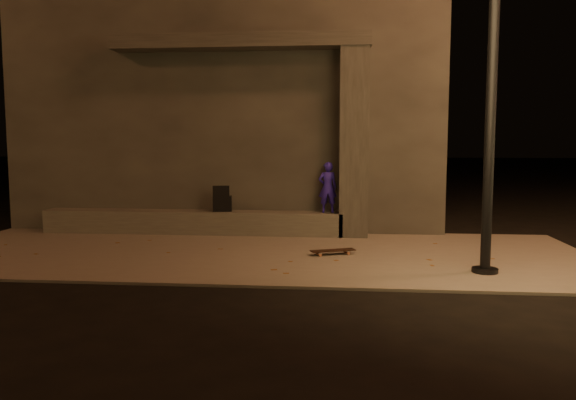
# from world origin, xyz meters

# --- Properties ---
(ground) EXTENTS (120.00, 120.00, 0.00)m
(ground) POSITION_xyz_m (0.00, 0.00, 0.00)
(ground) COLOR black
(ground) RESTS_ON ground
(sidewalk) EXTENTS (11.00, 4.40, 0.04)m
(sidewalk) POSITION_xyz_m (0.00, 2.00, 0.02)
(sidewalk) COLOR slate
(sidewalk) RESTS_ON ground
(building) EXTENTS (9.00, 5.10, 5.22)m
(building) POSITION_xyz_m (-1.00, 6.49, 2.61)
(building) COLOR #353230
(building) RESTS_ON ground
(ledge) EXTENTS (6.00, 0.55, 0.45)m
(ledge) POSITION_xyz_m (-1.50, 3.75, 0.27)
(ledge) COLOR #4D4C46
(ledge) RESTS_ON sidewalk
(column) EXTENTS (0.55, 0.55, 3.60)m
(column) POSITION_xyz_m (1.70, 3.75, 1.84)
(column) COLOR #353230
(column) RESTS_ON sidewalk
(canopy) EXTENTS (5.00, 0.70, 0.28)m
(canopy) POSITION_xyz_m (-0.50, 3.80, 3.78)
(canopy) COLOR #353230
(canopy) RESTS_ON column
(skateboarder) EXTENTS (0.39, 0.29, 0.99)m
(skateboarder) POSITION_xyz_m (1.20, 3.75, 0.98)
(skateboarder) COLOR #2D1CB8
(skateboarder) RESTS_ON ledge
(backpack) EXTENTS (0.40, 0.30, 0.52)m
(backpack) POSITION_xyz_m (-0.89, 3.75, 0.67)
(backpack) COLOR black
(backpack) RESTS_ON ledge
(skateboard) EXTENTS (0.75, 0.45, 0.08)m
(skateboard) POSITION_xyz_m (1.34, 1.84, 0.11)
(skateboard) COLOR black
(skateboard) RESTS_ON sidewalk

